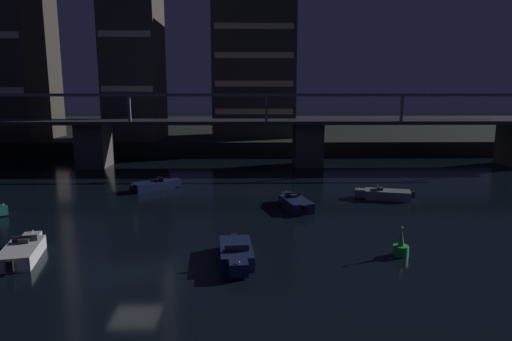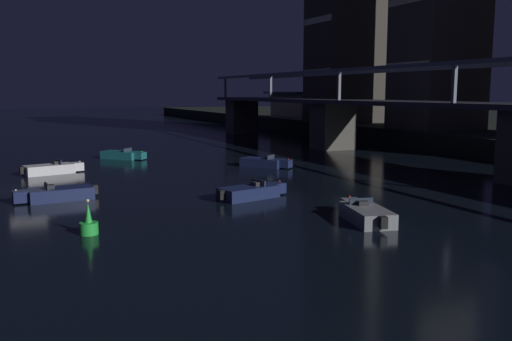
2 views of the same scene
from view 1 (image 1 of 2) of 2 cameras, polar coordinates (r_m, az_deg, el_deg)
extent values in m
plane|color=black|center=(24.44, -15.70, -12.81)|extent=(400.00, 400.00, 0.00)
cube|color=black|center=(105.09, -4.43, 5.47)|extent=(240.00, 80.00, 2.20)
cube|color=#4C4944|center=(60.35, -20.44, 3.13)|extent=(3.60, 4.40, 5.55)
cube|color=#4C4944|center=(57.51, 6.78, 3.38)|extent=(3.60, 4.40, 5.55)
cube|color=#33333D|center=(57.02, -7.23, 6.35)|extent=(89.46, 6.40, 0.45)
cube|color=slate|center=(54.03, -7.64, 9.77)|extent=(89.46, 0.36, 0.36)
cube|color=slate|center=(59.80, -7.01, 9.80)|extent=(89.46, 0.36, 0.36)
cube|color=slate|center=(55.61, -16.26, 7.82)|extent=(0.30, 0.30, 3.20)
cube|color=slate|center=(53.77, 1.36, 8.15)|extent=(0.30, 0.30, 3.20)
cube|color=slate|center=(56.99, 18.54, 7.75)|extent=(0.30, 0.30, 3.20)
cube|color=#38332D|center=(79.58, -29.24, 17.39)|extent=(8.30, 12.70, 38.11)
cube|color=#423D38|center=(73.88, -15.97, 19.39)|extent=(8.25, 9.58, 39.31)
cube|color=beige|center=(68.12, -16.54, 10.21)|extent=(7.59, 0.10, 0.90)
cube|color=beige|center=(68.66, -16.87, 16.77)|extent=(7.59, 0.10, 0.90)
cube|color=#38332D|center=(74.69, -0.31, 12.90)|extent=(13.43, 9.33, 21.84)
cube|color=beige|center=(69.94, -0.25, 7.73)|extent=(12.36, 0.10, 0.90)
cube|color=beige|center=(69.90, -0.25, 11.31)|extent=(12.36, 0.10, 0.90)
cube|color=beige|center=(70.14, -0.25, 14.88)|extent=(12.36, 0.10, 0.90)
cube|color=beige|center=(70.65, -0.25, 18.41)|extent=(12.36, 0.10, 0.90)
cube|color=#38332D|center=(76.10, -0.32, 21.37)|extent=(9.40, 6.53, 0.60)
cube|color=gray|center=(40.89, 16.82, -3.04)|extent=(4.24, 2.72, 0.80)
cube|color=gray|center=(40.79, 13.45, -2.85)|extent=(1.12, 1.18, 0.70)
cube|color=#283342|center=(40.72, 15.67, -2.20)|extent=(0.43, 1.33, 0.36)
cube|color=#262628|center=(40.74, 16.02, -2.30)|extent=(0.53, 0.64, 0.24)
cube|color=black|center=(41.07, 19.83, -3.01)|extent=(0.44, 0.44, 0.60)
sphere|color=red|center=(40.69, 13.12, -2.24)|extent=(0.12, 0.12, 0.12)
cube|color=silver|center=(28.46, -28.35, -9.51)|extent=(2.62, 4.21, 0.80)
cube|color=silver|center=(30.66, -27.26, -7.96)|extent=(1.16, 1.10, 0.70)
cube|color=#283342|center=(29.07, -28.03, -7.88)|extent=(1.34, 0.40, 0.36)
cube|color=#262628|center=(28.86, -28.14, -8.14)|extent=(0.63, 0.51, 0.24)
cube|color=black|center=(26.47, -29.52, -10.81)|extent=(0.43, 0.43, 0.60)
sphere|color=beige|center=(30.77, -27.21, -7.06)|extent=(0.12, 0.12, 0.12)
cube|color=#19234C|center=(44.05, -13.32, -1.96)|extent=(4.21, 3.78, 0.80)
cube|color=#19234C|center=(45.06, -10.54, -1.53)|extent=(1.31, 1.33, 0.70)
cube|color=#283342|center=(44.29, -12.35, -1.10)|extent=(0.89, 1.14, 0.36)
cube|color=#262628|center=(44.19, -12.64, -1.21)|extent=(0.66, 0.69, 0.24)
cube|color=black|center=(43.21, -15.92, -2.17)|extent=(0.50, 0.50, 0.60)
sphere|color=red|center=(45.09, -10.28, -0.96)|extent=(0.12, 0.12, 0.12)
cube|color=#19234C|center=(36.12, 5.24, -4.35)|extent=(2.64, 4.22, 0.80)
cube|color=#19234C|center=(38.32, 4.05, -3.42)|extent=(1.17, 1.10, 0.70)
cube|color=#283342|center=(36.76, 4.81, -3.15)|extent=(1.34, 0.40, 0.36)
cube|color=#262628|center=(36.55, 4.94, -3.33)|extent=(0.64, 0.52, 0.24)
cube|color=black|center=(34.14, 6.45, -5.04)|extent=(0.43, 0.43, 0.60)
sphere|color=red|center=(38.45, 3.94, -2.71)|extent=(0.12, 0.12, 0.12)
cube|color=#196066|center=(39.18, -30.51, -4.50)|extent=(1.33, 1.34, 0.70)
sphere|color=#33D84C|center=(39.14, -30.21, -3.84)|extent=(0.12, 0.12, 0.12)
cube|color=#19234C|center=(25.26, -2.62, -10.69)|extent=(2.11, 4.04, 0.80)
cube|color=#19234C|center=(23.00, -2.29, -12.68)|extent=(1.06, 0.98, 0.70)
cube|color=#283342|center=(24.26, -2.52, -10.12)|extent=(1.35, 0.21, 0.36)
cube|color=#262628|center=(24.51, -2.56, -10.05)|extent=(0.59, 0.44, 0.24)
cube|color=black|center=(27.25, -2.88, -8.90)|extent=(0.39, 0.39, 0.60)
sphere|color=beige|center=(22.61, -2.26, -11.92)|extent=(0.12, 0.12, 0.12)
cylinder|color=green|center=(27.18, 18.41, -9.92)|extent=(0.90, 0.90, 0.60)
cone|color=green|center=(26.92, 18.51, -8.31)|extent=(0.36, 0.36, 1.00)
sphere|color=#F2EAB2|center=(26.75, 18.58, -7.13)|extent=(0.16, 0.16, 0.16)
camera|label=2|loc=(41.40, 58.86, 1.85)|focal=38.16mm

